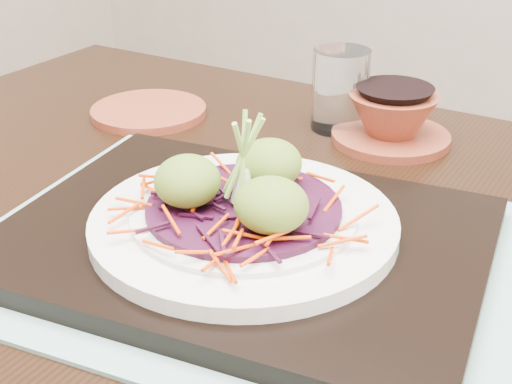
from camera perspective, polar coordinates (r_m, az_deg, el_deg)
The scene contains 11 objects.
dining_table at distance 0.73m, azimuth 1.30°, elevation -8.90°, with size 1.16×0.78×0.72m.
placemat at distance 0.63m, azimuth -0.96°, elevation -4.69°, with size 0.47×0.37×0.00m, color #80A69D.
serving_tray at distance 0.62m, azimuth -0.97°, elevation -3.81°, with size 0.41×0.31×0.02m, color black.
white_plate at distance 0.61m, azimuth -0.98°, elevation -2.37°, with size 0.27×0.27×0.02m.
cabbage_bed at distance 0.61m, azimuth -0.99°, elevation -1.26°, with size 0.17×0.17×0.01m, color #360A21.
carrot_julienne at distance 0.60m, azimuth -0.99°, elevation -0.58°, with size 0.20×0.20×0.01m, color #E13C03, non-canonical shape.
guacamole_scoops at distance 0.60m, azimuth -1.04°, elevation 0.71°, with size 0.15×0.13×0.05m.
scallion_garnish at distance 0.59m, azimuth -1.02°, elevation 2.51°, with size 0.06×0.06×0.09m, color #8EC44E, non-canonical shape.
terracotta_side_plate at distance 0.94m, azimuth -8.58°, elevation 6.40°, with size 0.15×0.15×0.01m, color maroon.
water_glass at distance 0.88m, azimuth 6.75°, elevation 8.12°, with size 0.07×0.07×0.10m, color white.
terracotta_bowl_set at distance 0.86m, azimuth 10.82°, elevation 5.63°, with size 0.18×0.18×0.06m.
Camera 1 is at (0.31, -0.48, 1.05)m, focal length 50.00 mm.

